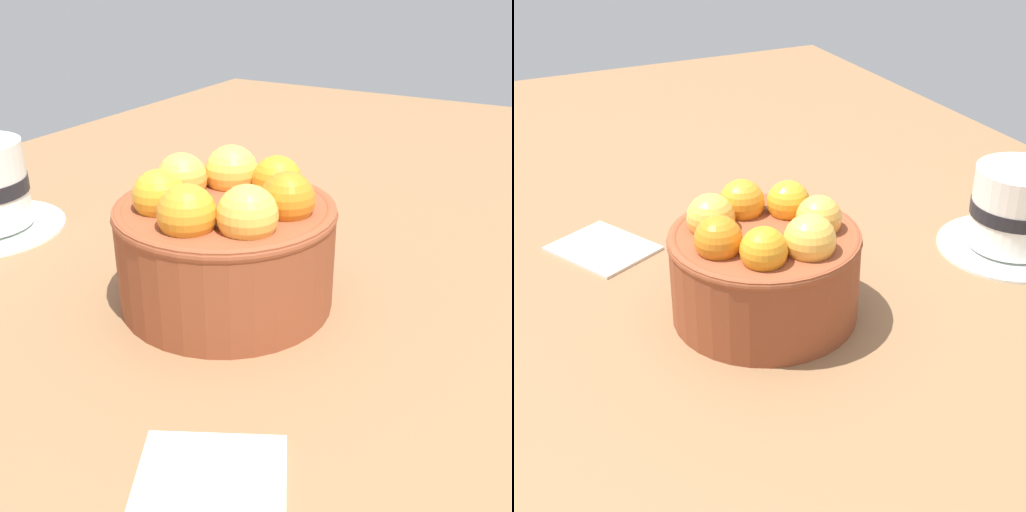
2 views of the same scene
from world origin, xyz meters
The scene contains 3 objects.
ground_plane centered at (0.00, 0.00, -2.18)cm, with size 154.99×92.89×4.35cm, color brown.
terracotta_bowl centered at (0.00, 0.00, 4.76)cm, with size 15.43×15.43×10.28cm.
folded_napkin centered at (16.50, 9.24, 0.30)cm, with size 9.04×7.20×0.60cm, color white.
Camera 1 is at (32.85, 21.08, 22.59)cm, focal length 43.05 mm.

